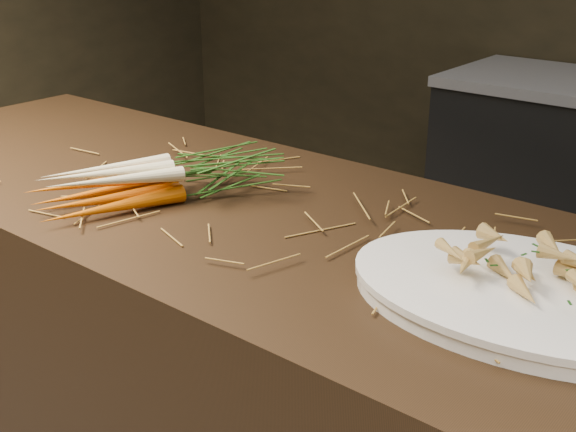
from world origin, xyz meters
name	(u,v)px	position (x,y,z in m)	size (l,w,h in m)	color
main_counter	(301,429)	(0.00, 0.30, 0.45)	(2.40, 0.70, 0.90)	black
straw_bedding	(303,219)	(0.00, 0.30, 0.91)	(1.40, 0.60, 0.02)	#9B6830
root_veg_bunch	(182,174)	(-0.27, 0.26, 0.94)	(0.32, 0.50, 0.09)	#C75100
serving_platter	(529,298)	(0.43, 0.26, 0.91)	(0.50, 0.33, 0.03)	white
roasted_veg_heap	(533,272)	(0.43, 0.26, 0.95)	(0.24, 0.18, 0.06)	olive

